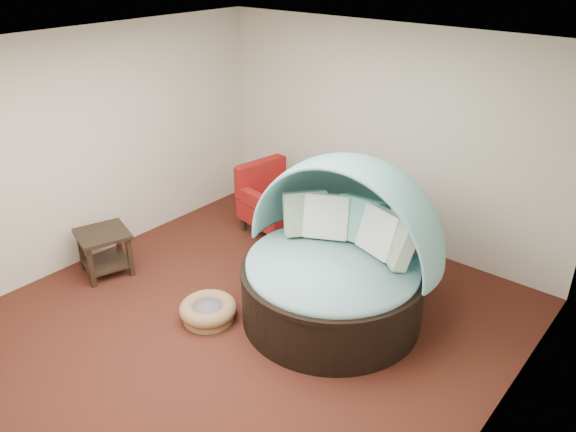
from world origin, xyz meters
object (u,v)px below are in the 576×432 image
Objects in this scene: canopy_daybed at (339,247)px; side_table at (104,247)px; pet_basket at (208,310)px; red_armchair at (273,201)px.

side_table is at bearing -162.25° from canopy_daybed.
pet_basket is 1.67m from side_table.
canopy_daybed reaches higher than side_table.
canopy_daybed reaches higher than red_armchair.
side_table is (-1.65, -0.13, 0.24)m from pet_basket.
pet_basket is at bearing -139.97° from canopy_daybed.
pet_basket is 1.09× the size of side_table.
pet_basket is (-0.97, -0.98, -0.70)m from canopy_daybed.
side_table is (-0.82, -2.14, -0.08)m from red_armchair.
canopy_daybed is 3.00× the size of side_table.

